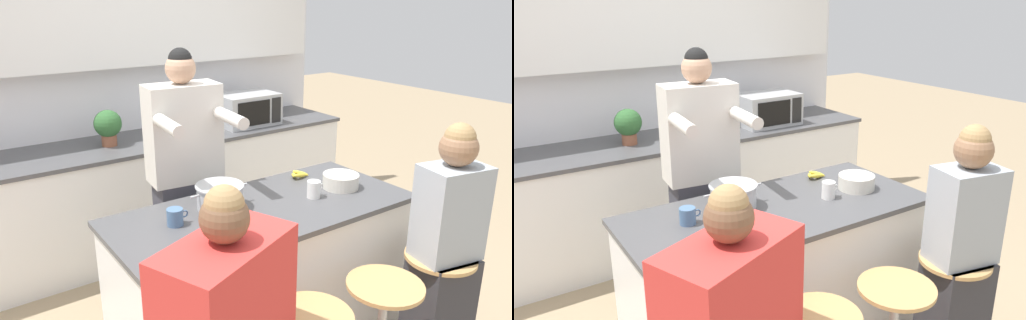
% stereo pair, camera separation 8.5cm
% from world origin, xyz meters
% --- Properties ---
extents(wall_back, '(3.83, 0.22, 2.70)m').
position_xyz_m(wall_back, '(0.00, 1.92, 1.54)').
color(wall_back, white).
rests_on(wall_back, ground_plane).
extents(back_counter, '(3.55, 0.69, 0.91)m').
position_xyz_m(back_counter, '(0.00, 1.59, 0.45)').
color(back_counter, white).
rests_on(back_counter, ground_plane).
extents(kitchen_island, '(1.68, 0.75, 0.89)m').
position_xyz_m(kitchen_island, '(0.00, 0.00, 0.45)').
color(kitchen_island, black).
rests_on(kitchen_island, ground_plane).
extents(bar_stool_rightmost, '(0.38, 0.38, 0.69)m').
position_xyz_m(bar_stool_rightmost, '(0.67, -0.66, 0.37)').
color(bar_stool_rightmost, tan).
rests_on(bar_stool_rightmost, ground_plane).
extents(person_cooking, '(0.49, 0.58, 1.71)m').
position_xyz_m(person_cooking, '(-0.18, 0.57, 0.84)').
color(person_cooking, '#383842').
rests_on(person_cooking, ground_plane).
extents(person_seated_near, '(0.36, 0.32, 1.41)m').
position_xyz_m(person_seated_near, '(0.69, -0.67, 0.65)').
color(person_seated_near, '#333338').
rests_on(person_seated_near, ground_plane).
extents(cooking_pot, '(0.35, 0.26, 0.13)m').
position_xyz_m(cooking_pot, '(-0.20, 0.13, 0.96)').
color(cooking_pot, '#B7BABC').
rests_on(cooking_pot, kitchen_island).
extents(fruit_bowl, '(0.21, 0.21, 0.08)m').
position_xyz_m(fruit_bowl, '(0.55, -0.02, 0.94)').
color(fruit_bowl, silver).
rests_on(fruit_bowl, kitchen_island).
extents(coffee_cup_near, '(0.11, 0.08, 0.10)m').
position_xyz_m(coffee_cup_near, '(0.31, -0.05, 0.94)').
color(coffee_cup_near, white).
rests_on(coffee_cup_near, kitchen_island).
extents(coffee_cup_far, '(0.11, 0.08, 0.09)m').
position_xyz_m(coffee_cup_far, '(-0.49, 0.08, 0.94)').
color(coffee_cup_far, '#4C7099').
rests_on(coffee_cup_far, kitchen_island).
extents(banana_bunch, '(0.14, 0.10, 0.05)m').
position_xyz_m(banana_bunch, '(0.45, 0.25, 0.92)').
color(banana_bunch, yellow).
rests_on(banana_bunch, kitchen_island).
extents(microwave, '(0.52, 0.37, 0.27)m').
position_xyz_m(microwave, '(0.93, 1.54, 1.04)').
color(microwave, '#B2B5B7').
rests_on(microwave, back_counter).
extents(potted_plant, '(0.21, 0.21, 0.27)m').
position_xyz_m(potted_plant, '(-0.29, 1.59, 1.06)').
color(potted_plant, '#93563D').
rests_on(potted_plant, back_counter).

